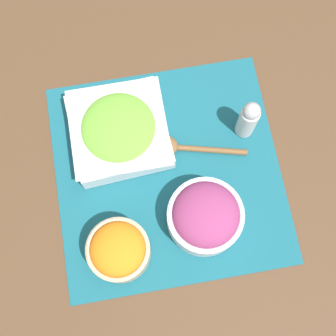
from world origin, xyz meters
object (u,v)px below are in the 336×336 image
lettuce_bowl (119,131)px  pepper_shaker (248,119)px  onion_bowl (205,216)px  carrot_bowl (119,250)px  wooden_spoon (175,147)px

lettuce_bowl → pepper_shaker: 0.26m
onion_bowl → carrot_bowl: size_ratio=1.23×
wooden_spoon → onion_bowl: bearing=-169.7°
lettuce_bowl → pepper_shaker: size_ratio=1.73×
lettuce_bowl → wooden_spoon: lettuce_bowl is taller
onion_bowl → pepper_shaker: (0.17, -0.12, 0.01)m
onion_bowl → pepper_shaker: 0.21m
lettuce_bowl → onion_bowl: bearing=-146.2°
onion_bowl → carrot_bowl: onion_bowl is taller
onion_bowl → wooden_spoon: 0.16m
lettuce_bowl → pepper_shaker: pepper_shaker is taller
onion_bowl → pepper_shaker: pepper_shaker is taller
onion_bowl → carrot_bowl: bearing=101.4°
carrot_bowl → wooden_spoon: 0.24m
lettuce_bowl → wooden_spoon: bearing=-113.1°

